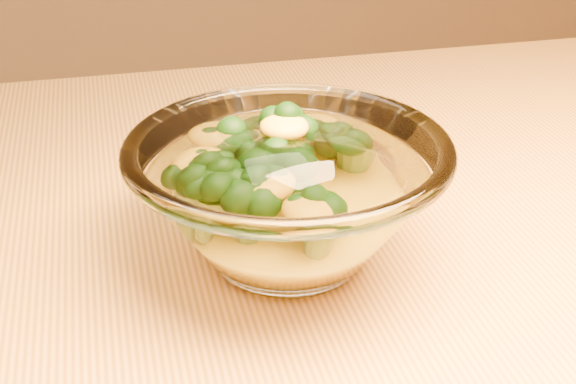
{
  "coord_description": "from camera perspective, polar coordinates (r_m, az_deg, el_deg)",
  "views": [
    {
      "loc": [
        -0.18,
        -0.48,
        1.06
      ],
      "look_at": [
        -0.07,
        -0.02,
        0.81
      ],
      "focal_mm": 50.0,
      "sensor_mm": 36.0,
      "label": 1
    }
  ],
  "objects": [
    {
      "name": "table",
      "position": [
        0.66,
        5.42,
        -10.45
      ],
      "size": [
        1.2,
        0.8,
        0.75
      ],
      "color": "#BD7F38",
      "rests_on": "ground"
    },
    {
      "name": "glass_bowl",
      "position": [
        0.54,
        0.0,
        -0.44
      ],
      "size": [
        0.22,
        0.22,
        0.1
      ],
      "color": "white",
      "rests_on": "table"
    },
    {
      "name": "cheese_sauce",
      "position": [
        0.55,
        0.0,
        -2.31
      ],
      "size": [
        0.12,
        0.12,
        0.03
      ],
      "primitive_type": "ellipsoid",
      "color": "yellow",
      "rests_on": "glass_bowl"
    },
    {
      "name": "broccoli_heap",
      "position": [
        0.55,
        -1.29,
        1.46
      ],
      "size": [
        0.14,
        0.14,
        0.08
      ],
      "color": "black",
      "rests_on": "cheese_sauce"
    }
  ]
}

